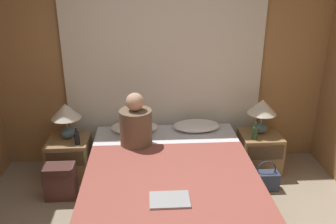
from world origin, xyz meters
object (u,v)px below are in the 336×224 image
Objects in this scene: bed at (170,187)px; pillow_left at (134,127)px; handbag_on_floor at (265,180)px; nightstand_left at (70,158)px; person_left_in_bed at (136,125)px; backpack_on_floor at (60,180)px; nightstand_right at (259,152)px; lamp_right at (262,110)px; beer_bottle_on_right_stand at (255,133)px; laptop_on_bed at (170,200)px; lamp_left at (66,114)px; beer_bottle_on_left_stand at (77,138)px; pillow_right at (196,126)px.

bed is 0.95m from pillow_left.
nightstand_left is at bearing 169.58° from handbag_on_floor.
person_left_in_bed reaches higher than nightstand_left.
person_left_in_bed reaches higher than backpack_on_floor.
nightstand_right is 0.79× the size of person_left_in_bed.
beer_bottle_on_right_stand is (-0.12, -0.17, -0.22)m from lamp_right.
pillow_left is (-1.52, 0.05, -0.21)m from lamp_right.
beer_bottle_on_right_stand is 0.63× the size of laptop_on_bed.
lamp_right is at bearing 33.38° from bed.
lamp_right is at bearing 1.33° from nightstand_left.
lamp_left is 0.31m from beer_bottle_on_left_stand.
beer_bottle_on_right_stand is (2.17, -0.11, 0.32)m from nightstand_left.
bed is 3.28× the size of person_left_in_bed.
lamp_left is at bearing 175.61° from beer_bottle_on_right_stand.
nightstand_right is at bearing -90.00° from lamp_right.
beer_bottle_on_left_stand is 0.49m from backpack_on_floor.
pillow_left reaches higher than backpack_on_floor.
handbag_on_floor is at bearing -10.42° from nightstand_left.
nightstand_left is 1.75m from laptop_on_bed.
lamp_right is at bearing 55.14° from beer_bottle_on_right_stand.
laptop_on_bed is at bearing -131.86° from nightstand_right.
bed is 9.88× the size of beer_bottle_on_left_stand.
person_left_in_bed is (-1.48, -0.31, -0.02)m from lamp_right.
nightstand_left is (-1.14, 0.70, -0.01)m from bed.
handbag_on_floor is at bearing 38.53° from laptop_on_bed.
pillow_left reaches higher than laptop_on_bed.
nightstand_right is 2.31× the size of beer_bottle_on_right_stand.
backpack_on_floor is at bearing -115.85° from beer_bottle_on_left_stand.
laptop_on_bed reaches higher than backpack_on_floor.
beer_bottle_on_left_stand is (-1.38, -0.22, -0.01)m from pillow_right.
person_left_in_bed is at bearing 105.45° from laptop_on_bed.
backpack_on_floor is (-1.54, -0.54, -0.35)m from pillow_right.
handbag_on_floor is (0.07, -0.30, -0.45)m from beer_bottle_on_right_stand.
nightstand_right is 0.43m from handbag_on_floor.
laptop_on_bed is (-0.04, -0.62, 0.30)m from bed.
pillow_left is (-0.37, 0.81, 0.32)m from bed.
handbag_on_floor is (2.25, -0.47, -0.67)m from lamp_left.
pillow_right is at bearing 161.30° from beer_bottle_on_right_stand.
person_left_in_bed reaches higher than pillow_left.
beer_bottle_on_right_stand is at bearing -8.99° from pillow_left.
pillow_left and pillow_right have the same top height.
laptop_on_bed is at bearing -131.49° from beer_bottle_on_right_stand.
lamp_left is at bearing 180.00° from lamp_right.
pillow_left is 1.00× the size of pillow_right.
person_left_in_bed is 2.91× the size of beer_bottle_on_right_stand.
pillow_left is 0.92× the size of person_left_in_bed.
laptop_on_bed is at bearing -51.41° from lamp_left.
lamp_right is at bearing -2.07° from pillow_left.
bed is at bearing -148.51° from nightstand_right.
pillow_right is (1.52, 0.05, -0.21)m from lamp_left.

